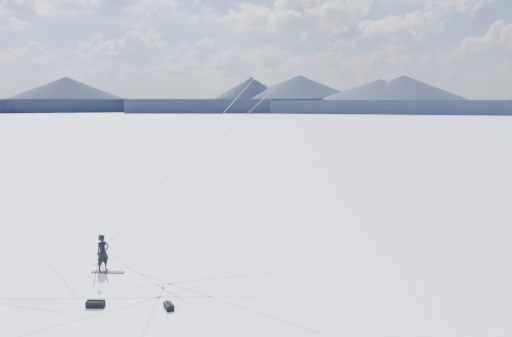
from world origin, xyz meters
The scene contains 8 objects.
ground centered at (0.00, 0.00, 0.00)m, with size 1800.00×1800.00×0.00m, color white.
horizon_hills centered at (0.00, 0.00, 4.81)m, with size 704.00×704.42×10.79m.
snow_tracks centered at (-0.56, -0.72, 0.00)m, with size 17.62×14.39×0.01m.
snowkiter centered at (-1.19, 1.53, 0.00)m, with size 0.67×0.44×1.84m, color black.
snowboard centered at (-0.80, 1.45, 0.02)m, with size 1.60×0.30×0.04m, color maroon.
tripod centered at (-0.05, 0.23, 0.94)m, with size 0.72×0.64×1.46m.
gear_bag_a centered at (1.77, -1.80, 0.14)m, with size 0.80×0.64×0.32m.
gear_bag_b centered at (4.50, -0.51, 0.12)m, with size 0.68×0.60×0.28m.
Camera 1 is at (16.78, -15.57, 8.36)m, focal length 35.00 mm.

